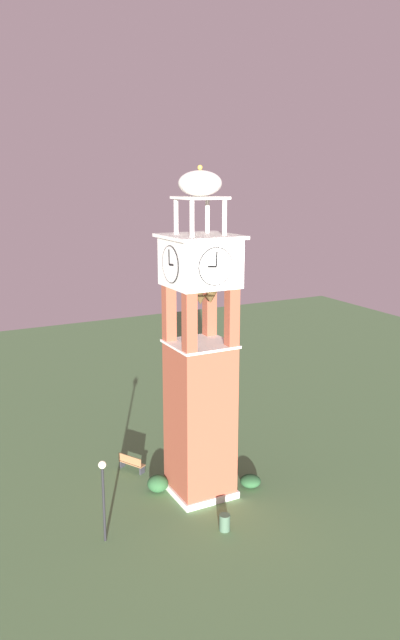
{
  "coord_description": "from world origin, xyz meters",
  "views": [
    {
      "loc": [
        13.18,
        25.45,
        16.15
      ],
      "look_at": [
        0.0,
        0.0,
        9.33
      ],
      "focal_mm": 33.62,
      "sensor_mm": 36.0,
      "label": 1
    }
  ],
  "objects_px": {
    "park_bench": "(131,463)",
    "lamp_post": "(103,486)",
    "trash_bin": "(225,522)",
    "clock_tower": "(200,368)"
  },
  "relations": [
    {
      "from": "park_bench",
      "to": "lamp_post",
      "type": "xyz_separation_m",
      "value": [
        3.49,
        5.74,
        2.26
      ]
    },
    {
      "from": "park_bench",
      "to": "trash_bin",
      "type": "xyz_separation_m",
      "value": [
        -1.77,
        7.53,
        -0.08
      ]
    },
    {
      "from": "clock_tower",
      "to": "trash_bin",
      "type": "xyz_separation_m",
      "value": [
        0.61,
        3.69,
        -6.44
      ]
    },
    {
      "from": "clock_tower",
      "to": "lamp_post",
      "type": "bearing_deg",
      "value": 18.02
    },
    {
      "from": "clock_tower",
      "to": "lamp_post",
      "type": "distance_m",
      "value": 7.4
    },
    {
      "from": "clock_tower",
      "to": "park_bench",
      "type": "distance_m",
      "value": 7.8
    },
    {
      "from": "trash_bin",
      "to": "lamp_post",
      "type": "bearing_deg",
      "value": -18.73
    },
    {
      "from": "trash_bin",
      "to": "clock_tower",
      "type": "bearing_deg",
      "value": -99.36
    },
    {
      "from": "lamp_post",
      "to": "trash_bin",
      "type": "distance_m",
      "value": 6.02
    },
    {
      "from": "lamp_post",
      "to": "trash_bin",
      "type": "height_order",
      "value": "lamp_post"
    }
  ]
}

